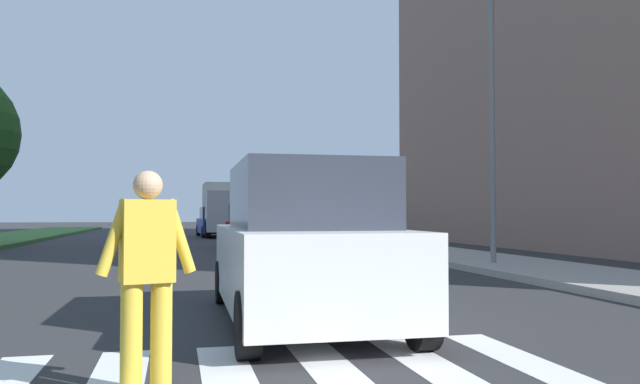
# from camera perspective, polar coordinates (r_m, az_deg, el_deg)

# --- Properties ---
(ground_plane) EXTENTS (140.00, 140.00, 0.00)m
(ground_plane) POSITION_cam_1_polar(r_m,az_deg,el_deg) (27.05, -14.09, -4.78)
(ground_plane) COLOR #2D2D30
(crosswalk) EXTENTS (7.65, 2.20, 0.01)m
(crosswalk) POSITION_cam_1_polar(r_m,az_deg,el_deg) (5.53, -18.21, -16.15)
(crosswalk) COLOR silver
(crosswalk) RESTS_ON ground_plane
(sidewalk_right) EXTENTS (3.00, 64.00, 0.15)m
(sidewalk_right) POSITION_cam_1_polar(r_m,az_deg,el_deg) (26.33, 4.91, -4.75)
(sidewalk_right) COLOR #9E9991
(sidewalk_right) RESTS_ON ground_plane
(street_lamp_right) EXTENTS (1.02, 0.24, 7.50)m
(street_lamp_right) POSITION_cam_1_polar(r_m,az_deg,el_deg) (16.15, 15.21, 9.65)
(street_lamp_right) COLOR slate
(street_lamp_right) RESTS_ON sidewalk_right
(pedestrian_performer) EXTENTS (0.74, 0.32, 1.69)m
(pedestrian_performer) POSITION_cam_1_polar(r_m,az_deg,el_deg) (4.86, -15.61, -7.02)
(pedestrian_performer) COLOR gold
(pedestrian_performer) RESTS_ON ground_plane
(suv_crossing) EXTENTS (2.01, 4.62, 1.97)m
(suv_crossing) POSITION_cam_1_polar(r_m,az_deg,el_deg) (7.79, -1.56, -5.17)
(suv_crossing) COLOR silver
(suv_crossing) RESTS_ON ground_plane
(sedan_midblock) EXTENTS (2.24, 4.40, 1.73)m
(sedan_midblock) POSITION_cam_1_polar(r_m,az_deg,el_deg) (25.07, -6.54, -3.23)
(sedan_midblock) COLOR maroon
(sedan_midblock) RESTS_ON ground_plane
(sedan_distant) EXTENTS (1.96, 4.51, 1.71)m
(sedan_distant) POSITION_cam_1_polar(r_m,az_deg,el_deg) (36.42, -9.69, -2.82)
(sedan_distant) COLOR navy
(sedan_distant) RESTS_ON ground_plane
(truck_box_delivery) EXTENTS (2.40, 6.20, 3.10)m
(truck_box_delivery) POSITION_cam_1_polar(r_m,az_deg,el_deg) (36.26, -8.77, -1.50)
(truck_box_delivery) COLOR #B7B7BC
(truck_box_delivery) RESTS_ON ground_plane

